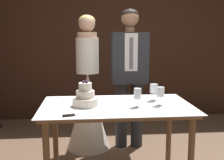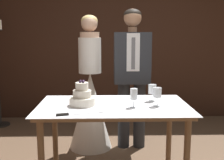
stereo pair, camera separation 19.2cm
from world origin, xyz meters
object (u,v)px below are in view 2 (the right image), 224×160
cake_knife (71,114)px  groom (132,70)px  cake_table (113,114)px  wine_glass_near (134,94)px  bride (90,101)px  wine_glass_far (152,90)px  tiered_cake (82,97)px  wine_glass_middle (157,93)px

cake_knife → groom: groom is taller
cake_table → cake_knife: size_ratio=3.67×
wine_glass_near → bride: 1.15m
wine_glass_far → groom: bearing=98.8°
tiered_cake → cake_knife: bearing=-102.5°
wine_glass_middle → groom: (-0.14, 0.99, 0.09)m
wine_glass_middle → wine_glass_far: (-0.01, 0.19, -0.01)m
cake_knife → groom: size_ratio=0.22×
bride → groom: 0.65m
bride → groom: groom is taller
tiered_cake → cake_knife: tiered_cake is taller
wine_glass_middle → wine_glass_near: bearing=-170.2°
cake_table → bride: 0.97m
wine_glass_middle → wine_glass_far: size_ratio=1.03×
wine_glass_far → groom: (-0.12, 0.80, 0.09)m
bride → wine_glass_far: bearing=-50.8°
cake_knife → wine_glass_near: 0.60m
wine_glass_far → tiered_cake: bearing=-167.8°
cake_table → cake_knife: bearing=-138.0°
bride → wine_glass_middle: bearing=-56.1°
cake_table → wine_glass_middle: bearing=-7.6°
wine_glass_far → bride: (-0.65, 0.80, -0.30)m
cake_knife → wine_glass_middle: size_ratio=2.22×
cake_knife → groom: 1.41m
cake_knife → bride: (0.09, 1.25, -0.19)m
wine_glass_near → wine_glass_far: 0.31m
groom → cake_table: bearing=-105.7°
wine_glass_middle → bride: bride is taller
wine_glass_near → wine_glass_middle: size_ratio=1.00×
wine_glass_near → groom: (0.08, 1.02, 0.09)m
cake_table → tiered_cake: tiered_cake is taller
cake_table → groom: 1.01m
wine_glass_far → groom: groom is taller
bride → cake_table: bearing=-74.3°
cake_knife → wine_glass_middle: 0.81m
cake_table → cake_knife: 0.49m
tiered_cake → cake_knife: 0.33m
cake_table → wine_glass_far: size_ratio=8.40×
cake_knife → wine_glass_middle: bearing=4.2°
cake_knife → wine_glass_far: size_ratio=2.29×
wine_glass_middle → bride: bearing=123.9°
cake_table → wine_glass_far: 0.46m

